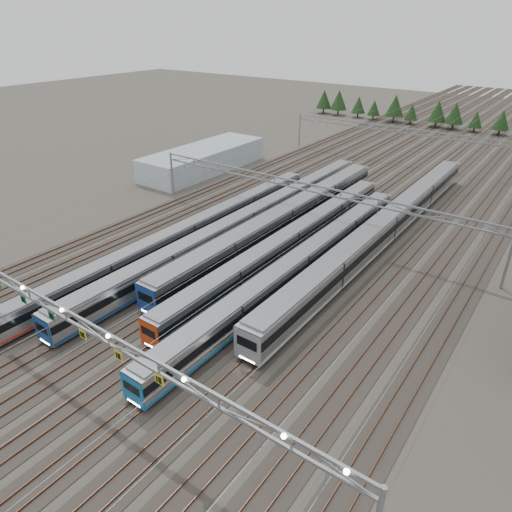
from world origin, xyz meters
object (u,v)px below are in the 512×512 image
Objects in this scene: train_d at (290,241)px; train_f at (385,227)px; train_c at (284,220)px; gantry_mid at (306,193)px; gantry_far at (410,136)px; gantry_near at (65,317)px; train_a at (189,233)px; train_b at (247,221)px; west_shed at (204,159)px; train_e at (299,265)px.

train_d is 14.80m from train_f.
train_d is at bearing -49.55° from train_c.
gantry_mid reaches higher than train_d.
train_d is 0.92× the size of gantry_far.
gantry_far is at bearing 89.97° from gantry_near.
gantry_mid is at bearing 50.48° from train_a.
train_c reaches higher than train_b.
train_c is 38.14m from gantry_near.
gantry_near reaches higher than west_shed.
gantry_mid is 45.00m from gantry_far.
west_shed reaches higher than train_e.
train_e is at bearing 76.10° from gantry_near.
train_b is 1.22× the size of train_c.
train_c is 47.58m from gantry_far.
train_a is 1.03× the size of gantry_mid.
gantry_near is (-2.30, -32.50, 5.08)m from train_d.
west_shed is at bearing -138.69° from gantry_far.
train_e is 28.75m from gantry_near.
west_shed is (-33.91, 15.19, -4.00)m from gantry_mid.
gantry_mid reaches higher than west_shed.
train_b is 1.25× the size of train_e.
train_c is at bearing -154.41° from train_f.
train_e is (4.50, -5.03, -0.02)m from train_d.
gantry_near is at bearing -86.66° from train_c.
train_f is at bearing 75.68° from gantry_near.
west_shed is at bearing 155.86° from gantry_mid.
gantry_mid is (2.25, 2.34, 4.12)m from train_c.
train_f reaches higher than train_d.
train_b is (4.50, 8.04, 0.11)m from train_a.
train_c is 1.84× the size of west_shed.
train_d is 6.75m from train_e.
train_d is (4.50, -5.28, -0.26)m from train_c.
train_d is at bearing 131.83° from train_e.
gantry_far is at bearing 96.68° from train_e.
gantry_mid reaches higher than train_e.
train_d is at bearing -32.25° from west_shed.
train_c is at bearing -92.72° from gantry_far.
train_f is (9.00, 11.74, 0.28)m from train_d.
train_d reaches higher than train_a.
gantry_mid is at bearing 106.45° from train_d.
train_f is at bearing 74.98° from train_e.
train_d is 0.77× the size of train_f.
train_b is 34.21m from west_shed.
train_a is 36.67m from west_shed.
train_b is 20.46m from train_f.
train_f is 45.91m from gantry_near.
train_e is (13.50, -7.06, -0.02)m from train_b.
train_b is at bearing 60.77° from train_a.
train_b is at bearing -97.60° from gantry_far.
train_d is 1.73× the size of west_shed.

